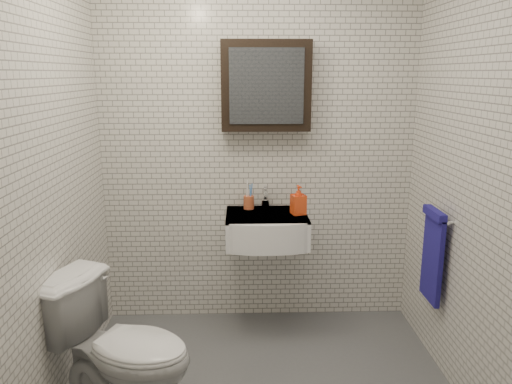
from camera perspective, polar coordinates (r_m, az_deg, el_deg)
room_shell at (r=2.51m, az=1.08°, el=6.16°), size 2.22×2.02×2.51m
washbasin at (r=3.38m, az=1.24°, el=-4.26°), size 0.55×0.50×0.20m
faucet at (r=3.53m, az=1.09°, el=-0.79°), size 0.06×0.20×0.15m
mirror_cabinet at (r=3.42m, az=1.15°, el=12.02°), size 0.60×0.15×0.60m
towel_rail at (r=3.24m, az=19.56°, el=-6.44°), size 0.09×0.30×0.58m
toothbrush_cup at (r=3.52m, az=-0.83°, el=-1.11°), size 0.09×0.09×0.20m
soap_bottle at (r=3.38m, az=4.87°, el=-0.90°), size 0.11×0.11×0.20m
toilet at (r=2.80m, az=-15.06°, el=-17.02°), size 0.87×0.68×0.77m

